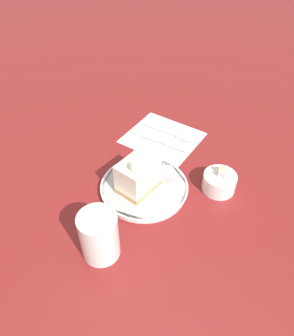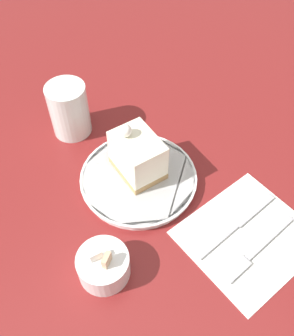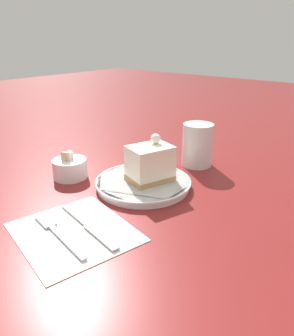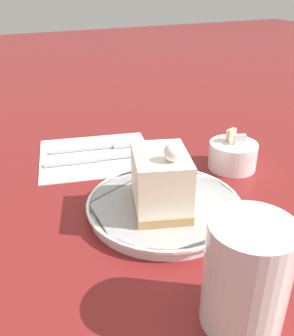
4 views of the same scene
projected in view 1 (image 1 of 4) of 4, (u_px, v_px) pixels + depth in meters
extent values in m
plane|color=maroon|center=(158.00, 197.00, 0.81)|extent=(4.00, 4.00, 0.00)
cylinder|color=white|center=(144.00, 188.00, 0.83)|extent=(0.21, 0.21, 0.02)
cylinder|color=white|center=(144.00, 186.00, 0.82)|extent=(0.22, 0.22, 0.00)
cube|color=#AD8451|center=(137.00, 187.00, 0.81)|extent=(0.11, 0.10, 0.01)
cube|color=white|center=(137.00, 175.00, 0.78)|extent=(0.11, 0.10, 0.07)
sphere|color=white|center=(135.00, 166.00, 0.73)|extent=(0.02, 0.02, 0.02)
cube|color=white|center=(163.00, 138.00, 0.99)|extent=(0.23, 0.24, 0.00)
cube|color=#B2B2B7|center=(160.00, 130.00, 1.01)|extent=(0.03, 0.12, 0.00)
cube|color=#B2B2B7|center=(185.00, 139.00, 0.98)|extent=(0.03, 0.06, 0.00)
cube|color=#B2B2B7|center=(144.00, 136.00, 0.99)|extent=(0.03, 0.10, 0.00)
cube|color=#B2B2B7|center=(172.00, 146.00, 0.95)|extent=(0.03, 0.10, 0.00)
cylinder|color=white|center=(219.00, 182.00, 0.82)|extent=(0.08, 0.08, 0.05)
cube|color=#D8B28C|center=(222.00, 170.00, 0.80)|extent=(0.01, 0.02, 0.02)
cube|color=white|center=(222.00, 176.00, 0.79)|extent=(0.02, 0.02, 0.02)
cylinder|color=silver|center=(99.00, 236.00, 0.66)|extent=(0.08, 0.08, 0.11)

